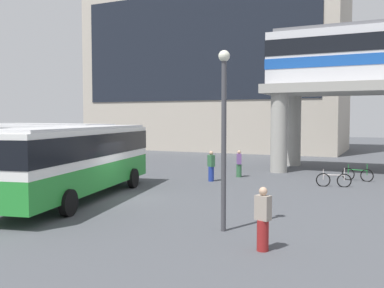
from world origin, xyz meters
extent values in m
plane|color=#47494F|center=(0.00, 10.00, 0.00)|extent=(120.00, 120.00, 0.00)
cube|color=#B2A899|center=(-8.02, 30.99, 10.07)|extent=(29.01, 11.74, 20.13)
cube|color=black|center=(-8.02, 25.07, 11.07)|extent=(26.11, 0.10, 11.28)
cylinder|color=#9E9B93|center=(4.20, 12.20, 2.61)|extent=(1.10, 1.10, 5.22)
cylinder|color=#9E9B93|center=(4.20, 16.76, 2.61)|extent=(1.10, 1.10, 5.22)
cube|color=#268C33|center=(-1.54, -1.03, 1.05)|extent=(4.73, 11.28, 1.10)
cube|color=white|center=(-1.54, -1.03, 2.35)|extent=(4.73, 11.28, 1.50)
cube|color=black|center=(-1.54, -1.03, 2.43)|extent=(4.77, 11.33, 0.96)
cube|color=silver|center=(-1.54, -1.03, 3.16)|extent=(4.49, 10.72, 0.12)
cylinder|color=black|center=(-3.50, 2.16, 0.50)|extent=(0.48, 1.04, 1.00)
cylinder|color=black|center=(-1.05, 2.68, 0.50)|extent=(0.48, 1.04, 1.00)
cylinder|color=black|center=(-2.13, -4.30, 0.50)|extent=(0.48, 1.04, 1.00)
cylinder|color=black|center=(0.32, -3.78, 0.50)|extent=(0.48, 1.04, 1.00)
cube|color=#1E4CB2|center=(-10.49, 6.76, 1.05)|extent=(11.27, 4.49, 1.10)
cube|color=silver|center=(-10.49, 6.76, 2.35)|extent=(11.27, 4.49, 1.50)
cube|color=black|center=(-10.49, 6.76, 2.43)|extent=(11.32, 4.54, 0.96)
cube|color=silver|center=(-10.49, 6.76, 3.16)|extent=(10.71, 4.27, 0.12)
cylinder|color=black|center=(-14.18, 6.19, 0.50)|extent=(1.03, 0.46, 1.00)
cylinder|color=black|center=(-13.72, 8.64, 0.50)|extent=(1.03, 0.46, 1.00)
cylinder|color=black|center=(-7.70, 4.96, 0.50)|extent=(1.03, 0.46, 1.00)
cylinder|color=black|center=(-7.23, 7.42, 0.50)|extent=(1.03, 0.46, 1.00)
torus|color=black|center=(8.79, 7.52, 0.34)|extent=(0.74, 0.22, 0.74)
torus|color=black|center=(7.77, 7.29, 0.34)|extent=(0.74, 0.22, 0.74)
cylinder|color=silver|center=(8.28, 7.40, 0.62)|extent=(1.04, 0.28, 0.05)
cylinder|color=silver|center=(7.77, 7.29, 0.64)|extent=(0.04, 0.04, 0.55)
cylinder|color=silver|center=(8.79, 7.52, 0.69)|extent=(0.04, 0.04, 0.65)
torus|color=black|center=(9.76, 10.15, 0.34)|extent=(0.74, 0.22, 0.74)
torus|color=black|center=(8.73, 10.38, 0.34)|extent=(0.74, 0.22, 0.74)
cylinder|color=#1E7F33|center=(9.25, 10.27, 0.62)|extent=(1.04, 0.28, 0.05)
cylinder|color=#1E7F33|center=(8.73, 10.38, 0.64)|extent=(0.04, 0.04, 0.55)
cylinder|color=#1E7F33|center=(9.76, 10.15, 0.69)|extent=(0.04, 0.04, 0.65)
cylinder|color=#33663F|center=(2.58, 8.85, 0.40)|extent=(0.32, 0.32, 0.79)
cube|color=#724C8C|center=(2.58, 8.85, 1.11)|extent=(0.41, 0.47, 0.63)
sphere|color=tan|center=(2.58, 8.85, 1.53)|extent=(0.22, 0.22, 0.22)
cylinder|color=navy|center=(1.71, 6.53, 0.42)|extent=(0.32, 0.32, 0.84)
cube|color=#33663F|center=(1.71, 6.53, 1.17)|extent=(0.48, 0.43, 0.67)
sphere|color=tan|center=(1.71, 6.53, 1.62)|extent=(0.23, 0.23, 0.23)
cylinder|color=maroon|center=(7.90, -4.77, 0.42)|extent=(0.32, 0.32, 0.85)
cube|color=gray|center=(7.90, -4.77, 1.18)|extent=(0.46, 0.37, 0.67)
sphere|color=tan|center=(7.90, -4.77, 1.63)|extent=(0.23, 0.23, 0.23)
cylinder|color=#3F3F44|center=(6.20, -3.30, 2.69)|extent=(0.16, 0.16, 5.38)
sphere|color=silver|center=(6.20, -3.30, 5.53)|extent=(0.36, 0.36, 0.36)
camera|label=1|loc=(11.02, -15.98, 3.60)|focal=40.27mm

